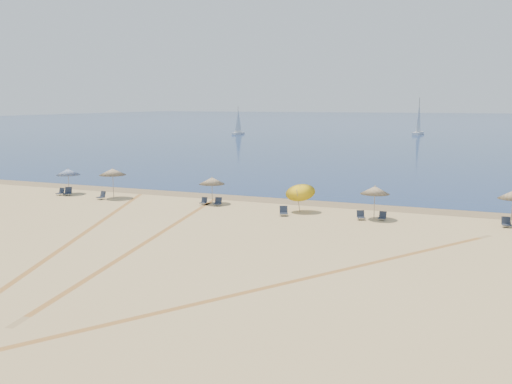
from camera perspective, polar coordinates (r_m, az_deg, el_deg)
ground at (r=25.04m, az=-17.06°, el=-9.96°), size 160.00×160.00×0.00m
ocean at (r=244.00m, az=17.83°, el=7.05°), size 500.00×500.00×0.00m
wet_sand at (r=45.68m, az=1.82°, el=-0.84°), size 500.00×500.00×0.00m
umbrella_0 at (r=51.25m, az=-19.14°, el=2.00°), size 2.10×2.10×2.33m
umbrella_1 at (r=47.85m, az=-14.83°, el=2.06°), size 2.28×2.28×2.61m
umbrella_2 at (r=43.88m, az=-4.64°, el=1.19°), size 2.10×2.10×2.22m
umbrella_3 at (r=40.49m, az=4.64°, el=0.26°), size 2.22×2.23×2.47m
umbrella_4 at (r=38.82m, az=12.38°, el=0.20°), size 2.05×2.05×2.40m
chair_0 at (r=51.04m, az=-19.83°, el=0.00°), size 0.57×0.65×0.64m
chair_1 at (r=50.65m, az=-19.15°, el=0.02°), size 0.81×0.87×0.73m
chair_2 at (r=47.80m, az=-15.90°, el=-0.38°), size 0.69×0.77×0.68m
chair_3 at (r=43.79m, az=-5.51°, el=-0.99°), size 0.49×0.58×0.59m
chair_4 at (r=43.17m, az=-4.03°, el=-1.07°), size 0.61×0.69×0.67m
chair_5 at (r=39.41m, az=2.92°, el=-2.05°), size 0.78×0.84×0.69m
chair_6 at (r=38.74m, az=10.95°, el=-2.45°), size 0.72×0.77×0.64m
chair_7 at (r=38.87m, az=13.14°, el=-2.51°), size 0.53×0.61×0.61m
chair_8 at (r=39.41m, az=24.79°, el=-2.94°), size 0.62×0.71×0.67m
sailboat_0 at (r=144.32m, az=16.70°, el=6.91°), size 2.48×6.42×9.32m
sailboat_1 at (r=139.60m, az=-1.87°, el=6.95°), size 1.62×4.86×7.11m
tire_tracks at (r=31.98m, az=-8.67°, el=-5.42°), size 53.75×42.83×0.00m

